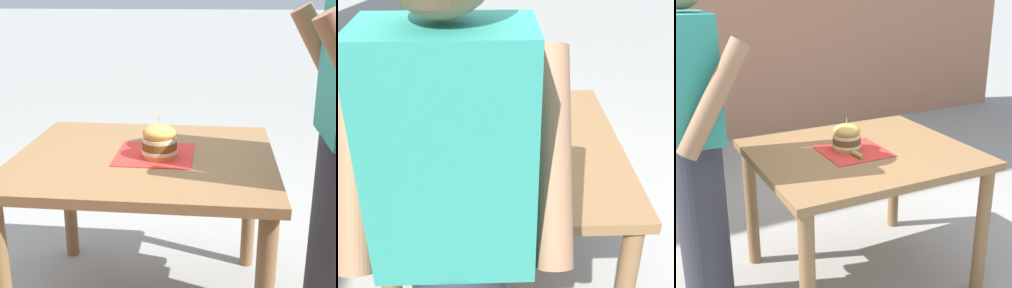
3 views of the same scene
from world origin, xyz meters
The scene contains 4 objects.
patio_table centered at (0.00, 0.00, 0.64)m, with size 0.95×1.09×0.76m.
serving_paper centered at (0.00, 0.04, 0.76)m, with size 0.32×0.32×0.00m, color red.
sandwich centered at (0.03, 0.07, 0.83)m, with size 0.15×0.15×0.17m.
pickle_spear centered at (-0.09, 0.07, 0.77)m, with size 0.02×0.02×0.08m, color #8EA83D.
Camera 1 is at (1.85, 0.30, 1.41)m, focal length 50.00 mm.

